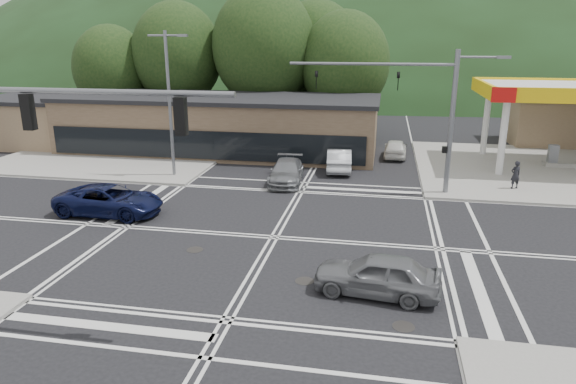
% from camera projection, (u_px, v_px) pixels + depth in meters
% --- Properties ---
extents(ground, '(120.00, 120.00, 0.00)m').
position_uv_depth(ground, '(274.00, 237.00, 22.98)').
color(ground, black).
rests_on(ground, ground).
extents(sidewalk_ne, '(16.00, 16.00, 0.15)m').
position_uv_depth(sidewalk_ne, '(539.00, 170.00, 34.41)').
color(sidewalk_ne, gray).
rests_on(sidewalk_ne, ground).
extents(sidewalk_nw, '(16.00, 16.00, 0.15)m').
position_uv_depth(sidewalk_nw, '(126.00, 152.00, 39.73)').
color(sidewalk_nw, gray).
rests_on(sidewalk_nw, ground).
extents(convenience_store, '(10.00, 6.00, 3.80)m').
position_uv_depth(convenience_store, '(574.00, 122.00, 42.40)').
color(convenience_store, '#846B4F').
rests_on(convenience_store, ground).
extents(commercial_row, '(24.00, 8.00, 4.00)m').
position_uv_depth(commercial_row, '(219.00, 126.00, 39.81)').
color(commercial_row, brown).
rests_on(commercial_row, ground).
extents(commercial_nw, '(8.00, 7.00, 3.60)m').
position_uv_depth(commercial_nw, '(36.00, 122.00, 42.70)').
color(commercial_nw, '#846B4F').
rests_on(commercial_nw, ground).
extents(hill_north, '(252.00, 126.00, 140.00)m').
position_uv_depth(hill_north, '(364.00, 80.00, 107.64)').
color(hill_north, '#1B3015').
rests_on(hill_north, ground).
extents(tree_n_a, '(8.00, 8.00, 11.75)m').
position_uv_depth(tree_n_a, '(177.00, 54.00, 45.97)').
color(tree_n_a, '#382619').
rests_on(tree_n_a, ground).
extents(tree_n_b, '(9.00, 9.00, 12.98)m').
position_uv_depth(tree_n_b, '(264.00, 47.00, 44.36)').
color(tree_n_b, '#382619').
rests_on(tree_n_b, ground).
extents(tree_n_c, '(7.60, 7.60, 10.87)m').
position_uv_depth(tree_n_c, '(345.00, 63.00, 43.50)').
color(tree_n_c, '#382619').
rests_on(tree_n_c, ground).
extents(tree_n_d, '(6.80, 6.80, 9.76)m').
position_uv_depth(tree_n_d, '(112.00, 69.00, 46.47)').
color(tree_n_d, '#382619').
rests_on(tree_n_d, ground).
extents(tree_n_e, '(8.40, 8.40, 11.98)m').
position_uv_depth(tree_n_e, '(316.00, 54.00, 47.61)').
color(tree_n_e, '#382619').
rests_on(tree_n_e, ground).
extents(streetlight_nw, '(2.50, 0.25, 9.00)m').
position_uv_depth(streetlight_nw, '(170.00, 97.00, 31.48)').
color(streetlight_nw, slate).
rests_on(streetlight_nw, ground).
extents(signal_mast_ne, '(11.65, 0.30, 8.00)m').
position_uv_depth(signal_mast_ne, '(429.00, 105.00, 28.00)').
color(signal_mast_ne, slate).
rests_on(signal_mast_ne, ground).
extents(car_blue_west, '(5.40, 2.58, 1.49)m').
position_uv_depth(car_blue_west, '(109.00, 200.00, 25.79)').
color(car_blue_west, black).
rests_on(car_blue_west, ground).
extents(car_grey_center, '(4.54, 2.27, 1.49)m').
position_uv_depth(car_grey_center, '(377.00, 274.00, 17.72)').
color(car_grey_center, slate).
rests_on(car_grey_center, ground).
extents(car_queue_a, '(1.98, 4.64, 1.49)m').
position_uv_depth(car_queue_a, '(339.00, 159.00, 34.35)').
color(car_queue_a, '#A5A8AC').
rests_on(car_queue_a, ground).
extents(car_queue_b, '(1.77, 4.05, 1.36)m').
position_uv_depth(car_queue_b, '(395.00, 148.00, 38.11)').
color(car_queue_b, silver).
rests_on(car_queue_b, ground).
extents(car_northbound, '(2.31, 4.88, 1.38)m').
position_uv_depth(car_northbound, '(286.00, 172.00, 31.46)').
color(car_northbound, slate).
rests_on(car_northbound, ground).
extents(pedestrian, '(0.70, 0.59, 1.63)m').
position_uv_depth(pedestrian, '(515.00, 175.00, 29.68)').
color(pedestrian, black).
rests_on(pedestrian, sidewalk_ne).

